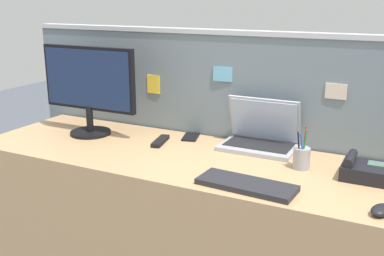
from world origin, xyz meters
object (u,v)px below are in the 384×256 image
laptop (261,135)px  computer_mouse_right_hand (381,210)px  desk_phone (366,171)px  pen_cup (302,158)px  desktop_monitor (89,85)px  cell_phone_black_slab (191,137)px  tv_remote (160,141)px  keyboard_main (246,185)px

laptop → computer_mouse_right_hand: (0.59, -0.50, -0.05)m
desk_phone → pen_cup: (-0.26, -0.01, 0.02)m
desktop_monitor → cell_phone_black_slab: size_ratio=4.08×
desk_phone → computer_mouse_right_hand: (0.08, -0.31, -0.02)m
pen_cup → cell_phone_black_slab: size_ratio=1.33×
desktop_monitor → computer_mouse_right_hand: 1.52m
cell_phone_black_slab → tv_remote: (-0.10, -0.15, 0.01)m
desktop_monitor → computer_mouse_right_hand: bearing=-12.1°
keyboard_main → cell_phone_black_slab: (-0.48, 0.48, -0.01)m
laptop → keyboard_main: laptop is taller
cell_phone_black_slab → computer_mouse_right_hand: bearing=-42.6°
desktop_monitor → tv_remote: bearing=3.3°
laptop → cell_phone_black_slab: 0.38m
laptop → desk_phone: laptop is taller
desktop_monitor → laptop: size_ratio=1.58×
cell_phone_black_slab → desk_phone: bearing=-27.2°
laptop → keyboard_main: 0.50m
pen_cup → desktop_monitor: bearing=179.4°
keyboard_main → computer_mouse_right_hand: 0.48m
laptop → cell_phone_black_slab: laptop is taller
laptop → computer_mouse_right_hand: size_ratio=3.53×
cell_phone_black_slab → tv_remote: tv_remote is taller
desktop_monitor → pen_cup: (1.13, -0.01, -0.22)m
keyboard_main → computer_mouse_right_hand: computer_mouse_right_hand is taller
keyboard_main → cell_phone_black_slab: bearing=138.8°
computer_mouse_right_hand → pen_cup: size_ratio=0.55×
desktop_monitor → pen_cup: desktop_monitor is taller
desk_phone → cell_phone_black_slab: desk_phone is taller
laptop → desktop_monitor: bearing=-168.3°
keyboard_main → cell_phone_black_slab: 0.68m
computer_mouse_right_hand → pen_cup: 0.46m
pen_cup → tv_remote: (-0.71, 0.03, -0.04)m
computer_mouse_right_hand → desktop_monitor: bearing=-172.9°
desk_phone → keyboard_main: (-0.40, -0.30, -0.02)m
desk_phone → pen_cup: size_ratio=1.11×
desk_phone → tv_remote: (-0.97, 0.03, -0.02)m
pen_cup → cell_phone_black_slab: 0.65m
cell_phone_black_slab → tv_remote: size_ratio=0.80×
desk_phone → keyboard_main: bearing=-143.0°
computer_mouse_right_hand → tv_remote: bearing=-178.6°
laptop → tv_remote: laptop is taller
desktop_monitor → computer_mouse_right_hand: (1.47, -0.32, -0.25)m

